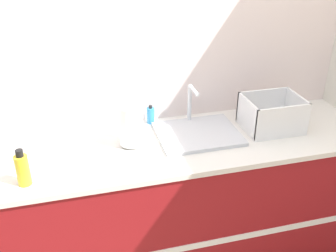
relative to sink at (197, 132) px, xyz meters
name	(u,v)px	position (x,y,z in m)	size (l,w,h in m)	color
wall_back	(130,61)	(-0.32, 0.28, 0.35)	(4.98, 0.06, 2.60)	silver
counter_cabinet	(146,214)	(-0.32, -0.05, -0.49)	(2.60, 0.62, 0.94)	maroon
sink	(197,132)	(0.00, 0.00, 0.00)	(0.45, 0.37, 0.24)	silver
paper_towel_roll	(131,125)	(-0.37, -0.01, 0.10)	(0.13, 0.13, 0.23)	#4C4C51
dish_rack	(271,117)	(0.43, -0.03, 0.06)	(0.32, 0.26, 0.19)	white
bottle_yellow	(23,169)	(-0.91, -0.24, 0.06)	(0.06, 0.06, 0.18)	yellow
soap_dispenser	(151,115)	(-0.22, 0.21, 0.03)	(0.04, 0.04, 0.11)	#338CCC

